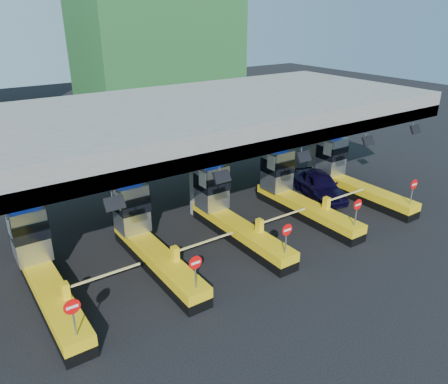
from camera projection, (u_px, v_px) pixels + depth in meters
ground at (230, 234)px, 24.74m from camera, size 120.00×120.00×0.00m
toll_canopy at (201, 117)px, 24.53m from camera, size 28.00×12.09×7.00m
toll_lane_far_left at (41, 265)px, 19.16m from camera, size 4.43×8.00×4.16m
toll_lane_left at (145, 234)px, 21.78m from camera, size 4.43×8.00×4.16m
toll_lane_center at (227, 210)px, 24.41m from camera, size 4.43×8.00×4.16m
toll_lane_right at (293, 190)px, 27.03m from camera, size 4.43×8.00×4.16m
toll_lane_far_right at (347, 174)px, 29.65m from camera, size 4.43×8.00×4.16m
van at (319, 185)px, 29.26m from camera, size 3.57×5.49×1.74m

